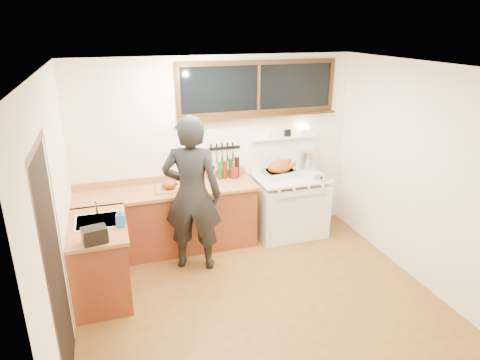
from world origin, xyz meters
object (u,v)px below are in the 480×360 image
object	(u,v)px
man	(192,195)
cutting_board	(169,187)
vintage_stove	(289,204)
roast_turkey	(280,170)

from	to	relation	value
man	cutting_board	world-z (taller)	man
vintage_stove	roast_turkey	xyz separation A→B (m)	(-0.15, 0.06, 0.54)
man	cutting_board	xyz separation A→B (m)	(-0.21, 0.48, -0.05)
vintage_stove	roast_turkey	bearing A→B (deg)	159.80
vintage_stove	cutting_board	distance (m)	1.82
cutting_board	roast_turkey	world-z (taller)	roast_turkey
man	roast_turkey	world-z (taller)	man
cutting_board	roast_turkey	xyz separation A→B (m)	(1.61, 0.06, 0.05)
cutting_board	vintage_stove	bearing A→B (deg)	0.13
roast_turkey	vintage_stove	bearing A→B (deg)	-20.20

